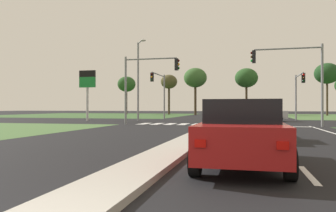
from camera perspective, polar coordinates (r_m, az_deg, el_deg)
ground_plane at (r=32.53m, az=9.55°, el=-2.74°), size 200.00×200.00×0.00m
grass_verge_far_left at (r=63.34m, az=-12.47°, el=-1.54°), size 35.00×35.00×0.01m
median_island_near at (r=13.67m, az=3.97°, el=-5.86°), size 1.20×22.00×0.14m
median_island_far at (r=57.48m, az=11.28°, el=-1.60°), size 1.20×36.00×0.14m
lane_dash_near at (r=7.53m, az=23.19°, el=-10.92°), size 0.14×2.00×0.01m
lane_dash_second at (r=13.43m, az=18.87°, el=-6.22°), size 0.14×2.00×0.01m
lane_dash_third at (r=19.39m, az=17.21°, el=-4.39°), size 0.14×2.00×0.01m
lane_dash_fourth at (r=25.37m, az=16.34°, el=-3.42°), size 0.14×2.00×0.01m
stop_bar_near at (r=25.50m, az=17.00°, el=-3.40°), size 6.40×0.50×0.01m
crosswalk_bar_near at (r=28.60m, az=-4.12°, el=-3.08°), size 0.70×2.80×0.01m
crosswalk_bar_second at (r=28.27m, az=-1.89°, el=-3.11°), size 0.70×2.80×0.01m
crosswalk_bar_third at (r=27.99m, az=0.38°, el=-3.14°), size 0.70×2.80×0.01m
crosswalk_bar_fourth at (r=27.75m, az=2.70°, el=-3.16°), size 0.70×2.80×0.01m
crosswalk_bar_fifth at (r=27.56m, az=5.05°, el=-3.18°), size 0.70×2.80×0.01m
crosswalk_bar_sixth at (r=27.41m, az=7.43°, el=-3.20°), size 0.70×2.80×0.01m
crosswalk_bar_seventh at (r=27.31m, az=9.83°, el=-3.20°), size 0.70×2.80×0.01m
crosswalk_bar_eighth at (r=27.26m, az=12.25°, el=-3.21°), size 0.70×2.80×0.01m
car_blue_second at (r=15.06m, az=14.03°, el=-2.72°), size 2.10×4.60×1.47m
car_red_third at (r=8.06m, az=12.75°, el=-4.49°), size 2.04×4.58×1.58m
car_silver_fourth at (r=34.80m, az=16.22°, el=-1.23°), size 4.56×1.96×1.61m
car_beige_fifth at (r=47.04m, az=8.14°, el=-1.05°), size 1.96×4.59×1.50m
traffic_signal_near_left at (r=27.20m, az=-4.03°, el=4.99°), size 4.70×0.32×5.66m
traffic_signal_far_left at (r=38.26m, az=-1.43°, el=3.34°), size 0.32×5.68×5.44m
traffic_signal_far_right at (r=37.40m, az=21.75°, el=3.03°), size 0.32×5.35×5.06m
traffic_signal_near_right at (r=26.21m, az=21.31°, el=5.83°), size 5.16×0.32×6.05m
street_lamp_second at (r=34.94m, az=-5.13°, el=5.17°), size 1.55×2.10×8.33m
pedestrian_at_median at (r=44.20m, az=10.85°, el=-0.42°), size 0.34×0.34×1.88m
fuel_price_totem at (r=35.92m, az=-13.82°, el=3.70°), size 1.80×0.24×5.35m
treeline_near at (r=69.21m, az=-7.21°, el=3.75°), size 3.76×3.76×7.91m
treeline_second at (r=68.35m, az=0.17°, el=4.15°), size 3.43×3.43×8.26m
treeline_third at (r=63.07m, az=4.76°, el=4.86°), size 4.38×4.38×8.99m
treeline_fourth at (r=64.01m, az=13.45°, el=4.72°), size 4.29×4.29×8.86m
treeline_fifth at (r=64.37m, az=25.90°, el=5.08°), size 4.30×4.30×9.25m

